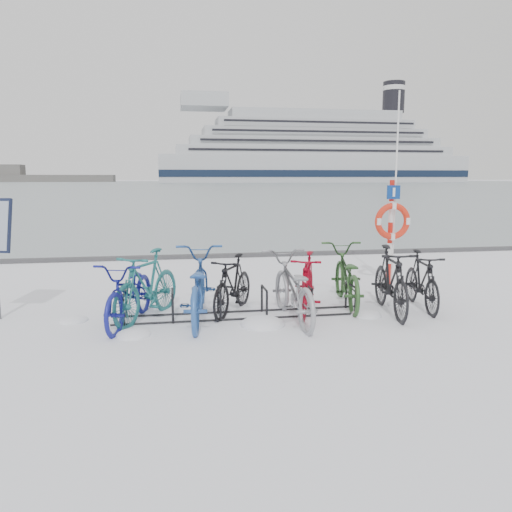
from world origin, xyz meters
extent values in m
plane|color=white|center=(0.00, 0.00, 0.00)|extent=(900.00, 900.00, 0.00)
cube|color=#94A0A7|center=(0.00, 155.00, 0.01)|extent=(400.00, 298.00, 0.02)
cube|color=#3F3F42|center=(0.00, 5.90, 0.05)|extent=(400.00, 0.25, 0.10)
cylinder|color=black|center=(-1.80, -0.22, 0.22)|extent=(0.04, 0.04, 0.44)
cylinder|color=black|center=(-1.80, 0.22, 0.22)|extent=(0.04, 0.04, 0.44)
cylinder|color=black|center=(-1.80, 0.00, 0.44)|extent=(0.04, 0.44, 0.04)
cylinder|color=black|center=(-1.08, -0.22, 0.22)|extent=(0.04, 0.04, 0.44)
cylinder|color=black|center=(-1.08, 0.22, 0.22)|extent=(0.04, 0.04, 0.44)
cylinder|color=black|center=(-1.08, 0.00, 0.44)|extent=(0.04, 0.44, 0.04)
cylinder|color=black|center=(-0.36, -0.22, 0.22)|extent=(0.04, 0.04, 0.44)
cylinder|color=black|center=(-0.36, 0.22, 0.22)|extent=(0.04, 0.04, 0.44)
cylinder|color=black|center=(-0.36, 0.00, 0.44)|extent=(0.04, 0.44, 0.04)
cylinder|color=black|center=(0.36, -0.22, 0.22)|extent=(0.04, 0.04, 0.44)
cylinder|color=black|center=(0.36, 0.22, 0.22)|extent=(0.04, 0.04, 0.44)
cylinder|color=black|center=(0.36, 0.00, 0.44)|extent=(0.04, 0.44, 0.04)
cylinder|color=black|center=(1.08, -0.22, 0.22)|extent=(0.04, 0.04, 0.44)
cylinder|color=black|center=(1.08, 0.22, 0.22)|extent=(0.04, 0.04, 0.44)
cylinder|color=black|center=(1.08, 0.00, 0.44)|extent=(0.04, 0.44, 0.04)
cylinder|color=black|center=(1.80, -0.22, 0.22)|extent=(0.04, 0.04, 0.44)
cylinder|color=black|center=(1.80, 0.22, 0.22)|extent=(0.04, 0.04, 0.44)
cylinder|color=black|center=(1.80, 0.00, 0.44)|extent=(0.04, 0.44, 0.04)
cylinder|color=black|center=(0.00, -0.22, 0.02)|extent=(4.00, 0.03, 0.03)
cylinder|color=black|center=(0.00, 0.22, 0.02)|extent=(4.00, 0.03, 0.03)
cylinder|color=red|center=(3.32, 1.91, 0.21)|extent=(0.10, 0.10, 0.43)
cylinder|color=silver|center=(3.32, 1.91, 0.64)|extent=(0.10, 0.10, 0.43)
cylinder|color=red|center=(3.32, 1.91, 1.06)|extent=(0.10, 0.10, 0.43)
cylinder|color=silver|center=(3.32, 1.91, 1.49)|extent=(0.10, 0.10, 0.43)
cylinder|color=red|center=(3.32, 1.91, 1.91)|extent=(0.10, 0.10, 0.43)
torus|color=red|center=(3.32, 1.82, 1.31)|extent=(0.74, 0.13, 0.74)
cube|color=navy|center=(3.32, 1.83, 1.89)|extent=(0.27, 0.03, 0.27)
cylinder|color=silver|center=(3.42, 1.96, 1.93)|extent=(0.03, 0.03, 3.87)
cube|color=silver|center=(61.18, 209.62, 5.77)|extent=(134.53, 24.98, 11.53)
cube|color=#101B31|center=(61.18, 197.08, 3.84)|extent=(134.53, 0.30, 2.88)
cube|color=#101B31|center=(61.18, 222.16, 3.84)|extent=(134.53, 0.30, 2.88)
cube|color=silver|center=(61.18, 209.62, 13.45)|extent=(120.12, 23.06, 3.84)
cube|color=silver|center=(61.18, 209.62, 21.14)|extent=(97.06, 20.18, 3.84)
cube|color=silver|center=(61.18, 209.62, 28.83)|extent=(73.99, 17.30, 3.84)
cube|color=silver|center=(13.13, 209.62, 33.63)|extent=(19.22, 19.22, 5.77)
cylinder|color=black|center=(97.70, 209.62, 37.48)|extent=(9.61, 9.61, 13.45)
cube|color=black|center=(61.18, 197.90, 17.30)|extent=(105.71, 0.20, 11.53)
imported|color=navy|center=(-1.70, -0.06, 0.51)|extent=(1.14, 2.03, 1.01)
imported|color=#1F6869|center=(-1.47, 0.14, 0.55)|extent=(1.34, 1.86, 1.11)
imported|color=#28539C|center=(-0.70, -0.09, 0.57)|extent=(0.99, 2.23, 1.13)
imported|color=black|center=(-0.11, 0.28, 0.49)|extent=(1.16, 1.64, 0.97)
imported|color=gray|center=(0.74, -0.33, 0.54)|extent=(0.80, 2.07, 1.07)
imported|color=maroon|center=(1.09, 0.07, 0.50)|extent=(1.04, 1.73, 1.01)
imported|color=#2B5225|center=(1.87, 0.45, 0.53)|extent=(1.03, 2.13, 1.07)
imported|color=black|center=(2.40, -0.18, 0.56)|extent=(0.79, 1.91, 1.12)
imported|color=black|center=(3.05, 0.02, 0.50)|extent=(0.72, 1.71, 1.00)
ellipsoid|color=white|center=(2.78, 0.24, 0.00)|extent=(0.44, 0.44, 0.15)
ellipsoid|color=white|center=(0.24, -0.51, 0.00)|extent=(0.67, 0.67, 0.24)
ellipsoid|color=white|center=(0.34, 0.59, 0.00)|extent=(0.38, 0.38, 0.13)
ellipsoid|color=white|center=(1.96, -0.28, 0.00)|extent=(0.49, 0.49, 0.17)
ellipsoid|color=white|center=(-0.60, 0.56, 0.00)|extent=(0.39, 0.39, 0.14)
ellipsoid|color=white|center=(-1.63, -0.72, 0.00)|extent=(0.49, 0.49, 0.17)
ellipsoid|color=white|center=(-2.59, 0.16, 0.00)|extent=(0.44, 0.44, 0.15)
ellipsoid|color=white|center=(0.97, 0.74, 0.00)|extent=(0.44, 0.44, 0.15)
camera|label=1|loc=(-1.05, -7.60, 2.18)|focal=35.00mm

